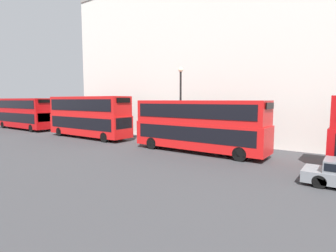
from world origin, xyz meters
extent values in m
cube|color=red|center=(1.60, 18.97, 1.35)|extent=(2.55, 10.88, 2.00)
cube|color=red|center=(1.60, 18.97, 3.24)|extent=(2.50, 10.66, 1.78)
cube|color=black|center=(1.60, 18.97, 1.59)|extent=(2.59, 10.01, 1.12)
cube|color=black|center=(1.60, 18.97, 3.33)|extent=(2.59, 10.01, 1.07)
cube|color=black|center=(1.60, 13.56, 1.75)|extent=(2.17, 0.06, 1.00)
cube|color=black|center=(1.60, 13.56, 3.77)|extent=(1.78, 0.06, 0.43)
cylinder|color=black|center=(0.48, 15.13, 0.50)|extent=(0.30, 1.00, 1.00)
cylinder|color=black|center=(2.73, 15.13, 0.50)|extent=(0.30, 1.00, 1.00)
cylinder|color=black|center=(0.48, 22.81, 0.50)|extent=(0.30, 1.00, 1.00)
cylinder|color=black|center=(2.73, 22.81, 0.50)|extent=(0.30, 1.00, 1.00)
cube|color=red|center=(1.60, 32.72, 1.45)|extent=(2.55, 10.97, 2.20)
cube|color=red|center=(1.60, 32.72, 3.54)|extent=(2.50, 10.75, 1.99)
cube|color=black|center=(1.60, 32.72, 1.71)|extent=(2.59, 10.09, 1.23)
cube|color=black|center=(1.60, 32.72, 3.64)|extent=(2.59, 10.09, 1.19)
cube|color=black|center=(1.60, 27.27, 1.89)|extent=(2.17, 0.06, 1.10)
cube|color=black|center=(1.60, 27.27, 4.14)|extent=(1.78, 0.06, 0.48)
cylinder|color=black|center=(0.48, 28.84, 0.50)|extent=(0.30, 1.00, 1.00)
cylinder|color=black|center=(2.73, 28.84, 0.50)|extent=(0.30, 1.00, 1.00)
cylinder|color=black|center=(0.48, 36.61, 0.50)|extent=(0.30, 1.00, 1.00)
cylinder|color=black|center=(2.73, 36.61, 0.50)|extent=(0.30, 1.00, 1.00)
cube|color=#B20C0F|center=(1.60, 47.13, 1.47)|extent=(2.55, 11.47, 2.24)
cube|color=#B20C0F|center=(1.60, 47.13, 3.48)|extent=(2.50, 11.24, 1.78)
cube|color=black|center=(1.60, 47.13, 1.74)|extent=(2.59, 10.55, 1.26)
cube|color=black|center=(1.60, 47.13, 3.57)|extent=(2.59, 10.55, 1.07)
cube|color=black|center=(1.60, 41.43, 1.92)|extent=(2.17, 0.06, 1.12)
cube|color=black|center=(1.60, 41.43, 4.02)|extent=(1.78, 0.06, 0.43)
cylinder|color=black|center=(0.48, 43.00, 0.50)|extent=(0.30, 1.00, 1.00)
cylinder|color=black|center=(2.73, 43.00, 0.50)|extent=(0.30, 1.00, 1.00)
cylinder|color=black|center=(0.48, 51.26, 0.50)|extent=(0.30, 1.00, 1.00)
cylinder|color=black|center=(2.73, 51.26, 0.50)|extent=(0.30, 1.00, 1.00)
cylinder|color=black|center=(-2.62, 10.10, 0.32)|extent=(0.22, 0.64, 0.64)
cylinder|color=black|center=(-0.98, 10.10, 0.32)|extent=(0.22, 0.64, 0.64)
cylinder|color=black|center=(3.63, 21.99, 3.34)|extent=(0.18, 0.18, 6.67)
sphere|color=beige|center=(3.63, 21.99, 6.89)|extent=(0.44, 0.44, 0.44)
camera|label=1|loc=(-16.56, 8.87, 4.16)|focal=28.00mm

